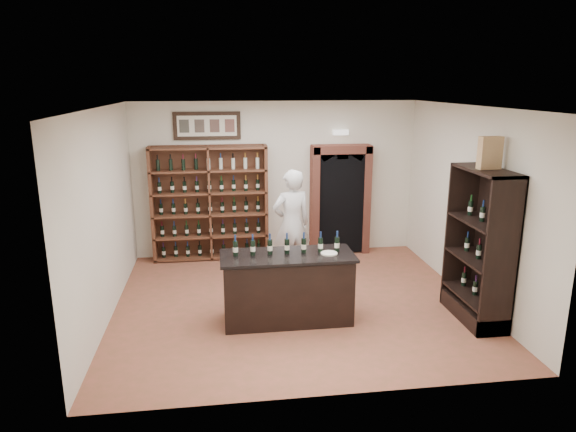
{
  "coord_description": "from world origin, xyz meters",
  "views": [
    {
      "loc": [
        -1.12,
        -7.35,
        3.33
      ],
      "look_at": [
        -0.07,
        0.3,
        1.32
      ],
      "focal_mm": 32.0,
      "sensor_mm": 36.0,
      "label": 1
    }
  ],
  "objects_px": {
    "shopkeeper": "(292,224)",
    "wine_shelf": "(210,203)",
    "side_cabinet": "(479,269)",
    "tasting_counter": "(287,288)",
    "wine_crate": "(490,153)",
    "counter_bottle_0": "(235,248)"
  },
  "relations": [
    {
      "from": "tasting_counter",
      "to": "wine_crate",
      "type": "height_order",
      "value": "wine_crate"
    },
    {
      "from": "wine_shelf",
      "to": "wine_crate",
      "type": "xyz_separation_m",
      "value": [
        3.8,
        -3.24,
        1.32
      ]
    },
    {
      "from": "counter_bottle_0",
      "to": "shopkeeper",
      "type": "bearing_deg",
      "value": 58.54
    },
    {
      "from": "wine_shelf",
      "to": "counter_bottle_0",
      "type": "distance_m",
      "value": 2.91
    },
    {
      "from": "side_cabinet",
      "to": "wine_crate",
      "type": "height_order",
      "value": "wine_crate"
    },
    {
      "from": "counter_bottle_0",
      "to": "shopkeeper",
      "type": "height_order",
      "value": "shopkeeper"
    },
    {
      "from": "tasting_counter",
      "to": "shopkeeper",
      "type": "xyz_separation_m",
      "value": [
        0.31,
        1.73,
        0.46
      ]
    },
    {
      "from": "counter_bottle_0",
      "to": "shopkeeper",
      "type": "xyz_separation_m",
      "value": [
        1.03,
        1.68,
        -0.15
      ]
    },
    {
      "from": "shopkeeper",
      "to": "wine_shelf",
      "type": "bearing_deg",
      "value": -54.91
    },
    {
      "from": "wine_crate",
      "to": "shopkeeper",
      "type": "bearing_deg",
      "value": 135.85
    },
    {
      "from": "counter_bottle_0",
      "to": "side_cabinet",
      "type": "xyz_separation_m",
      "value": [
        3.44,
        -0.35,
        -0.35
      ]
    },
    {
      "from": "side_cabinet",
      "to": "shopkeeper",
      "type": "bearing_deg",
      "value": 140.0
    },
    {
      "from": "wine_crate",
      "to": "wine_shelf",
      "type": "bearing_deg",
      "value": 135.77
    },
    {
      "from": "tasting_counter",
      "to": "counter_bottle_0",
      "type": "relative_size",
      "value": 6.27
    },
    {
      "from": "side_cabinet",
      "to": "shopkeeper",
      "type": "distance_m",
      "value": 3.16
    },
    {
      "from": "tasting_counter",
      "to": "counter_bottle_0",
      "type": "bearing_deg",
      "value": 175.94
    },
    {
      "from": "wine_shelf",
      "to": "counter_bottle_0",
      "type": "relative_size",
      "value": 7.33
    },
    {
      "from": "tasting_counter",
      "to": "side_cabinet",
      "type": "height_order",
      "value": "side_cabinet"
    },
    {
      "from": "tasting_counter",
      "to": "side_cabinet",
      "type": "bearing_deg",
      "value": -6.28
    },
    {
      "from": "tasting_counter",
      "to": "shopkeeper",
      "type": "distance_m",
      "value": 1.82
    },
    {
      "from": "tasting_counter",
      "to": "counter_bottle_0",
      "type": "height_order",
      "value": "counter_bottle_0"
    },
    {
      "from": "counter_bottle_0",
      "to": "wine_crate",
      "type": "height_order",
      "value": "wine_crate"
    }
  ]
}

